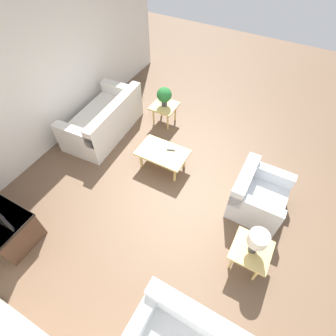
{
  "coord_description": "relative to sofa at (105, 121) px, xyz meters",
  "views": [
    {
      "loc": [
        -1.04,
        2.72,
        3.96
      ],
      "look_at": [
        0.34,
        0.2,
        0.55
      ],
      "focal_mm": 28.0,
      "sensor_mm": 36.0,
      "label": 1
    }
  ],
  "objects": [
    {
      "name": "side_table_plant",
      "position": [
        -0.97,
        -0.91,
        0.09
      ],
      "size": [
        0.54,
        0.54,
        0.47
      ],
      "color": "tan",
      "rests_on": "ground_plane"
    },
    {
      "name": "coffee_table",
      "position": [
        -1.6,
        0.29,
        0.05
      ],
      "size": [
        0.94,
        0.6,
        0.41
      ],
      "color": "tan",
      "rests_on": "ground_plane"
    },
    {
      "name": "remote_control",
      "position": [
        -1.71,
        0.18,
        0.11
      ],
      "size": [
        0.16,
        0.09,
        0.02
      ],
      "color": "black",
      "rests_on": "coffee_table"
    },
    {
      "name": "side_table_lamp",
      "position": [
        -3.63,
        1.37,
        0.09
      ],
      "size": [
        0.54,
        0.54,
        0.47
      ],
      "color": "tan",
      "rests_on": "ground_plane"
    },
    {
      "name": "wall_right",
      "position": [
        0.79,
        0.49,
        1.03
      ],
      "size": [
        0.12,
        7.2,
        2.7
      ],
      "color": "silver",
      "rests_on": "ground_plane"
    },
    {
      "name": "table_lamp",
      "position": [
        -3.63,
        1.37,
        0.45
      ],
      "size": [
        0.27,
        0.27,
        0.43
      ],
      "color": "#333333",
      "rests_on": "side_table_lamp"
    },
    {
      "name": "tv_stand_chest",
      "position": [
        -0.14,
        2.76,
        -0.0
      ],
      "size": [
        1.01,
        0.66,
        0.59
      ],
      "color": "#4C3323",
      "rests_on": "ground_plane"
    },
    {
      "name": "sofa",
      "position": [
        0.0,
        0.0,
        0.0
      ],
      "size": [
        1.05,
        1.88,
        0.83
      ],
      "rotation": [
        0.0,
        0.0,
        1.63
      ],
      "color": "silver",
      "rests_on": "ground_plane"
    },
    {
      "name": "potted_plant",
      "position": [
        -0.97,
        -0.91,
        0.41
      ],
      "size": [
        0.32,
        0.32,
        0.43
      ],
      "color": "#333338",
      "rests_on": "side_table_plant"
    },
    {
      "name": "ground_plane",
      "position": [
        -2.27,
        0.49,
        -0.32
      ],
      "size": [
        14.0,
        14.0,
        0.0
      ],
      "primitive_type": "plane",
      "color": "brown"
    },
    {
      "name": "armchair",
      "position": [
        -3.43,
        0.34,
        -0.01
      ],
      "size": [
        0.84,
        0.92,
        0.77
      ],
      "rotation": [
        0.0,
        0.0,
        -1.58
      ],
      "color": "silver",
      "rests_on": "ground_plane"
    }
  ]
}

